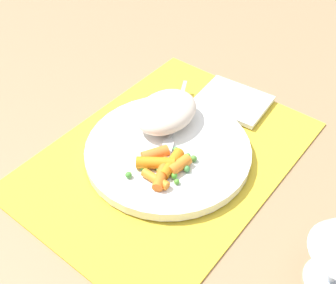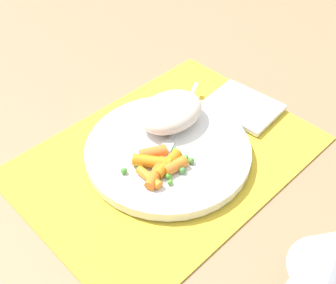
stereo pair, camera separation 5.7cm
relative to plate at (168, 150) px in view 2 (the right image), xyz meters
name	(u,v)px [view 2 (the right image)]	position (x,y,z in m)	size (l,w,h in m)	color
ground_plane	(168,157)	(0.00, 0.00, -0.01)	(2.40, 2.40, 0.00)	#997551
placemat	(168,155)	(0.00, 0.00, -0.01)	(0.43, 0.32, 0.01)	gold
plate	(168,150)	(0.00, 0.00, 0.00)	(0.25, 0.25, 0.02)	white
rice_mound	(171,112)	(-0.04, -0.04, 0.03)	(0.11, 0.08, 0.04)	beige
carrot_portion	(159,165)	(0.04, 0.02, 0.02)	(0.08, 0.07, 0.02)	orange
pea_scatter	(162,167)	(0.04, 0.03, 0.01)	(0.09, 0.07, 0.01)	green
fork	(176,127)	(-0.04, -0.02, 0.01)	(0.18, 0.10, 0.01)	silver
wine_glass	(335,253)	(0.04, 0.28, 0.08)	(0.08, 0.08, 0.14)	silver
napkin	(243,106)	(-0.17, 0.01, 0.00)	(0.09, 0.12, 0.01)	white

